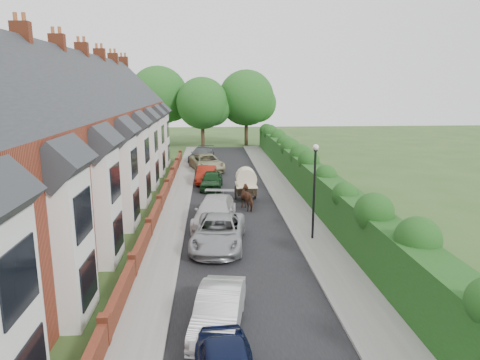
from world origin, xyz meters
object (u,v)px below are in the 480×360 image
object	(u,v)px
car_silver_a	(219,310)
horse	(249,198)
car_beige	(207,163)
car_red	(206,175)
lamppost	(315,180)
car_silver_b	(219,232)
car_white	(215,212)
car_grey	(201,154)
car_green	(212,180)
horse_cart	(246,182)

from	to	relation	value
car_silver_a	horse	distance (m)	14.46
car_beige	horse	xyz separation A→B (m)	(2.88, -13.71, 0.01)
car_silver_a	car_red	distance (m)	22.70
lamppost	car_silver_b	size ratio (longest dim) A/B	0.94
car_white	car_grey	size ratio (longest dim) A/B	1.07
car_green	horse	bearing A→B (deg)	-63.73
car_green	car_beige	bearing A→B (deg)	97.86
horse_cart	car_silver_b	bearing A→B (deg)	-103.68
car_silver_a	car_green	distance (m)	20.40
car_silver_b	car_silver_a	bearing A→B (deg)	-84.30
car_red	car_beige	xyz separation A→B (m)	(0.01, 5.31, 0.10)
lamppost	horse	size ratio (longest dim) A/B	2.71
car_grey	horse	bearing A→B (deg)	-67.88
horse	lamppost	bearing A→B (deg)	94.56
lamppost	car_white	size ratio (longest dim) A/B	0.94
car_grey	horse	world-z (taller)	horse
car_silver_b	car_white	bearing A→B (deg)	99.38
car_white	horse	bearing A→B (deg)	61.47
car_grey	car_red	bearing A→B (deg)	-74.91
horse	horse_cart	bearing A→B (deg)	-110.81
car_green	horse	world-z (taller)	horse
car_green	car_beige	world-z (taller)	car_beige
car_silver_a	car_silver_b	bearing A→B (deg)	98.38
car_silver_a	car_silver_b	distance (m)	7.66
car_white	horse_cart	xyz separation A→B (m)	(2.27, 5.15, 0.59)
horse_cart	horse	bearing A→B (deg)	-90.00
horse_cart	car_silver_a	bearing A→B (deg)	-97.88
car_green	car_beige	size ratio (longest dim) A/B	0.72
car_grey	car_silver_a	bearing A→B (deg)	-76.06
car_silver_a	car_white	xyz separation A→B (m)	(-0.01, 11.20, 0.11)
car_silver_b	car_red	world-z (taller)	car_silver_b
car_red	car_grey	world-z (taller)	car_grey
car_silver_b	car_beige	world-z (taller)	car_beige
horse_cart	car_white	bearing A→B (deg)	-113.84
car_grey	horse	distance (m)	19.63
lamppost	car_beige	bearing A→B (deg)	106.23
car_silver_b	car_green	world-z (taller)	car_silver_b
car_grey	horse_cart	bearing A→B (deg)	-66.68
car_silver_b	car_grey	bearing A→B (deg)	99.89
car_white	car_grey	bearing A→B (deg)	101.02
horse_cart	car_beige	bearing A→B (deg)	103.88
lamppost	car_green	world-z (taller)	lamppost
car_green	horse_cart	distance (m)	4.78
horse	car_white	bearing A→B (deg)	32.81
car_silver_b	horse	xyz separation A→B (m)	(2.11, 6.63, 0.04)
car_white	horse_cart	world-z (taller)	horse_cart
car_green	car_beige	distance (m)	7.61
car_green	car_grey	world-z (taller)	car_grey
car_beige	horse_cart	bearing A→B (deg)	-89.73
car_green	horse_cart	size ratio (longest dim) A/B	1.22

